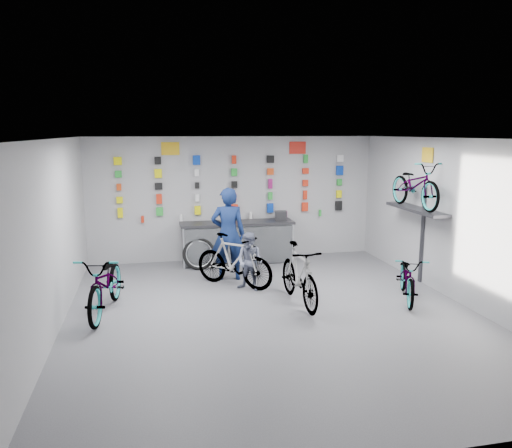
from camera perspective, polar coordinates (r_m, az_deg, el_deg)
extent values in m
plane|color=#4D4D52|center=(8.77, 1.99, -10.27)|extent=(8.00, 8.00, 0.00)
plane|color=white|center=(8.20, 2.12, 9.73)|extent=(8.00, 8.00, 0.00)
plane|color=#ABABAD|center=(12.22, -2.54, 2.93)|extent=(7.00, 0.00, 7.00)
plane|color=#ABABAD|center=(4.72, 14.21, -9.80)|extent=(7.00, 0.00, 7.00)
plane|color=#ABABAD|center=(8.24, -22.26, -1.55)|extent=(0.00, 8.00, 8.00)
plane|color=#ABABAD|center=(9.81, 22.30, 0.26)|extent=(0.00, 8.00, 8.00)
cube|color=black|center=(11.97, -2.14, -2.34)|extent=(2.60, 0.60, 0.90)
cube|color=silver|center=(11.68, -1.89, -2.51)|extent=(2.60, 0.02, 0.90)
cube|color=silver|center=(11.53, -8.27, -2.79)|extent=(0.04, 0.04, 0.96)
cube|color=silver|center=(11.97, 4.25, -2.21)|extent=(0.04, 0.04, 0.96)
cube|color=black|center=(11.87, -2.16, 0.11)|extent=(2.70, 0.66, 0.06)
cube|color=#EBE303|center=(12.04, -15.25, 1.25)|extent=(0.12, 0.06, 0.23)
cube|color=green|center=(12.03, -10.97, 1.42)|extent=(0.16, 0.06, 0.20)
cube|color=#EBE303|center=(12.08, -6.69, 1.58)|extent=(0.14, 0.06, 0.21)
cube|color=red|center=(12.19, -2.48, 1.72)|extent=(0.17, 0.06, 0.23)
cube|color=#0A35A9|center=(12.37, 1.63, 1.86)|extent=(0.15, 0.06, 0.23)
cube|color=red|center=(12.61, 5.61, 1.98)|extent=(0.15, 0.06, 0.22)
cube|color=black|center=(12.92, 9.42, 2.09)|extent=(0.17, 0.06, 0.24)
cube|color=#EBE303|center=(12.00, -15.32, 2.66)|extent=(0.14, 0.06, 0.15)
cube|color=red|center=(11.98, -11.02, 2.83)|extent=(0.13, 0.06, 0.23)
cube|color=white|center=(12.03, -6.72, 2.99)|extent=(0.10, 0.06, 0.17)
cube|color=#89155D|center=(12.15, -2.49, 3.12)|extent=(0.10, 0.06, 0.16)
cube|color=green|center=(12.33, 1.64, 3.24)|extent=(0.10, 0.06, 0.18)
cube|color=red|center=(12.57, 5.64, 3.33)|extent=(0.09, 0.06, 0.22)
cube|color=#EBE303|center=(12.88, 9.46, 3.41)|extent=(0.13, 0.06, 0.19)
cube|color=#D44313|center=(11.96, -15.39, 4.09)|extent=(0.11, 0.06, 0.15)
cube|color=black|center=(11.95, -11.07, 4.26)|extent=(0.17, 0.06, 0.16)
cube|color=black|center=(12.00, -6.75, 4.41)|extent=(0.10, 0.06, 0.15)
cube|color=black|center=(12.11, -2.50, 4.53)|extent=(0.14, 0.06, 0.16)
cube|color=#89155D|center=(12.30, 1.65, 4.62)|extent=(0.10, 0.06, 0.24)
cube|color=red|center=(12.54, 5.66, 4.69)|extent=(0.13, 0.06, 0.15)
cube|color=green|center=(12.84, 9.50, 4.73)|extent=(0.12, 0.06, 0.16)
cube|color=green|center=(11.94, -15.46, 5.52)|extent=(0.15, 0.06, 0.16)
cube|color=#EBE303|center=(11.92, -11.12, 5.69)|extent=(0.17, 0.06, 0.20)
cube|color=white|center=(11.97, -6.79, 5.83)|extent=(0.10, 0.06, 0.16)
cube|color=green|center=(12.09, -2.51, 5.94)|extent=(0.14, 0.06, 0.18)
cube|color=#D44313|center=(12.27, 1.66, 6.02)|extent=(0.16, 0.06, 0.16)
cube|color=red|center=(12.51, 5.68, 6.06)|extent=(0.15, 0.06, 0.14)
cube|color=#0A35A9|center=(12.82, 9.54, 6.07)|extent=(0.17, 0.06, 0.23)
cube|color=#EBE303|center=(11.92, -15.53, 6.95)|extent=(0.18, 0.06, 0.18)
cube|color=black|center=(11.90, -11.17, 7.13)|extent=(0.15, 0.06, 0.18)
cube|color=#0A35A9|center=(11.95, -6.82, 7.27)|extent=(0.17, 0.06, 0.22)
cube|color=red|center=(12.07, -2.52, 7.36)|extent=(0.10, 0.06, 0.20)
cube|color=black|center=(12.25, 1.66, 7.42)|extent=(0.17, 0.06, 0.18)
cube|color=green|center=(12.49, 5.71, 7.43)|extent=(0.10, 0.06, 0.21)
cube|color=white|center=(12.80, 9.58, 7.41)|extent=(0.17, 0.06, 0.17)
cylinder|color=red|center=(12.03, -12.84, 0.53)|extent=(0.07, 0.07, 0.16)
cylinder|color=white|center=(12.05, -8.56, 0.69)|extent=(0.07, 0.07, 0.16)
cylinder|color=white|center=(12.27, -0.62, 0.99)|extent=(0.07, 0.07, 0.16)
cylinder|color=#89155D|center=(12.48, 3.44, 1.13)|extent=(0.07, 0.07, 0.16)
cylinder|color=green|center=(12.75, 7.34, 1.26)|extent=(0.07, 0.07, 0.16)
cube|color=#333338|center=(10.70, 17.83, 1.61)|extent=(0.38, 1.90, 0.06)
cube|color=#333338|center=(10.88, 18.49, -1.23)|extent=(0.04, 0.10, 2.00)
cube|color=gold|center=(11.95, -9.77, 8.49)|extent=(0.42, 0.02, 0.30)
cube|color=red|center=(12.47, 4.78, 8.68)|extent=(0.42, 0.02, 0.30)
cube|color=gold|center=(10.68, 19.01, 7.47)|extent=(0.02, 0.40, 0.30)
imported|color=gray|center=(9.03, -16.76, -6.49)|extent=(1.05, 2.14, 1.08)
imported|color=gray|center=(9.12, 4.95, -5.81)|extent=(0.62, 1.87, 1.11)
imported|color=gray|center=(9.77, 16.95, -5.84)|extent=(1.15, 1.76, 0.87)
imported|color=gray|center=(10.13, -2.54, -4.20)|extent=(1.66, 1.60, 1.08)
imported|color=gray|center=(10.61, 17.75, 4.29)|extent=(0.63, 1.80, 0.95)
imported|color=#0E1D48|center=(10.54, -3.20, -1.13)|extent=(0.78, 0.57, 1.97)
imported|color=slate|center=(9.89, -0.69, -4.32)|extent=(0.72, 0.69, 1.16)
torus|color=black|center=(11.50, -6.52, -3.41)|extent=(0.77, 0.37, 0.74)
torus|color=silver|center=(11.50, -6.52, -3.41)|extent=(0.63, 0.27, 0.59)
cube|color=black|center=(12.07, 2.85, 0.96)|extent=(0.33, 0.35, 0.22)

